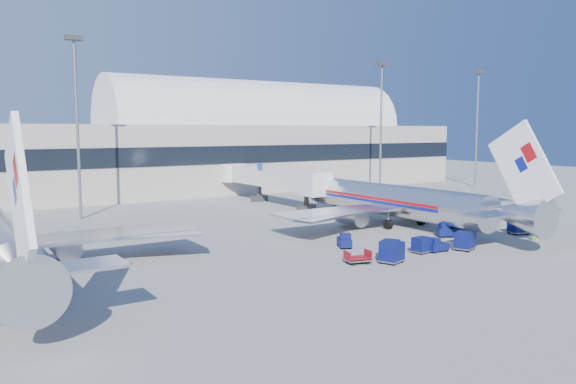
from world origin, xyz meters
TOP-DOWN VIEW (x-y plane):
  - ground at (0.00, 0.00)m, footprint 260.00×260.00m
  - terminal at (-13.60, 55.96)m, footprint 170.00×28.15m
  - airliner_main at (10.00, 4.51)m, footprint 32.00×37.26m
  - jetbridge_near at (7.60, 30.81)m, footprint 4.40×27.50m
  - mast_west at (-20.00, 30.00)m, footprint 2.00×1.20m
  - mast_east at (30.00, 30.00)m, footprint 2.00×1.20m
  - mast_far_east at (55.00, 30.00)m, footprint 2.00×1.20m
  - barrier_near at (18.00, 2.00)m, footprint 3.00×0.55m
  - barrier_mid at (21.30, 2.00)m, footprint 3.00×0.55m
  - barrier_far at (24.60, 2.00)m, footprint 3.00×0.55m
  - tug_lead at (3.00, -7.72)m, footprint 2.06×1.10m
  - tug_right at (9.49, -3.34)m, footprint 2.77×2.29m
  - tug_left at (-2.98, -1.67)m, footprint 2.01×2.48m
  - cart_train_a at (1.44, -7.34)m, footprint 1.77×1.42m
  - cart_train_b at (-2.59, -7.45)m, footprint 2.30×2.13m
  - cart_train_c at (-3.51, -8.70)m, footprint 2.41×2.11m
  - cart_solo_near at (5.77, -8.61)m, footprint 2.39×2.11m
  - cart_solo_far at (17.15, -6.26)m, footprint 2.29×1.95m
  - cart_open_red at (-6.04, -7.32)m, footprint 2.31×1.86m
  - ramp_worker at (15.31, -9.43)m, footprint 0.75×0.70m

SIDE VIEW (x-z plane):
  - ground at x=0.00m, z-range 0.00..0.00m
  - cart_open_red at x=-6.04m, z-range 0.12..0.66m
  - barrier_near at x=18.00m, z-range 0.00..0.90m
  - barrier_mid at x=21.30m, z-range 0.00..0.90m
  - barrier_far at x=24.60m, z-range 0.00..0.90m
  - tug_lead at x=3.00m, z-range -0.06..1.26m
  - tug_left at x=-2.98m, z-range -0.06..1.38m
  - tug_right at x=9.49m, z-range -0.07..1.54m
  - cart_train_a at x=1.44m, z-range 0.05..1.51m
  - ramp_worker at x=15.31m, z-range 0.00..1.72m
  - cart_train_b at x=-2.59m, z-range 0.06..1.69m
  - cart_solo_near at x=5.77m, z-range 0.06..1.81m
  - cart_solo_far at x=17.15m, z-range 0.06..1.81m
  - cart_train_c at x=-3.51m, z-range 0.06..1.84m
  - airliner_main at x=10.00m, z-range -3.11..8.96m
  - jetbridge_near at x=7.60m, z-range 0.80..7.05m
  - terminal at x=-13.60m, z-range -2.98..18.02m
  - mast_west at x=-20.00m, z-range 3.49..26.09m
  - mast_east at x=30.00m, z-range 3.49..26.09m
  - mast_far_east at x=55.00m, z-range 3.49..26.09m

